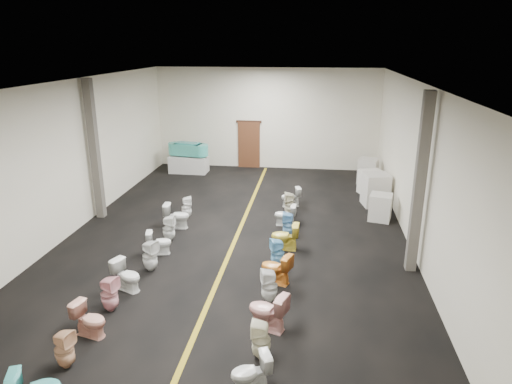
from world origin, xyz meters
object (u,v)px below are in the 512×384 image
display_table (189,164)px  toilet_left_3 (109,294)px  bathtub (188,149)px  appliance_crate_b (376,190)px  toilet_right_10 (290,204)px  toilet_left_2 (90,319)px  toilet_right_3 (268,311)px  appliance_crate_a (380,207)px  appliance_crate_d (368,171)px  toilet_right_2 (261,340)px  toilet_left_5 (150,256)px  toilet_left_9 (187,207)px  toilet_left_7 (169,228)px  appliance_crate_c (371,183)px  toilet_right_11 (291,197)px  toilet_right_1 (251,373)px  toilet_right_5 (276,268)px  toilet_right_9 (285,215)px  toilet_left_4 (127,275)px  toilet_right_7 (285,236)px  toilet_right_4 (269,286)px  toilet_right_6 (278,253)px  toilet_left_6 (159,242)px  toilet_left_1 (64,349)px  toilet_right_8 (289,225)px  toilet_left_8 (177,216)px

display_table → toilet_left_3: size_ratio=2.06×
bathtub → appliance_crate_b: (7.73, -3.37, -0.50)m
bathtub → toilet_right_10: 6.84m
toilet_left_2 → toilet_right_3: 3.50m
appliance_crate_a → toilet_left_2: size_ratio=1.22×
appliance_crate_d → toilet_right_2: size_ratio=1.34×
toilet_left_5 → toilet_left_9: (-0.10, 3.70, -0.05)m
toilet_right_3 → toilet_left_7: bearing=-120.1°
appliance_crate_c → toilet_right_11: size_ratio=1.32×
toilet_right_11 → toilet_right_10: bearing=-15.3°
toilet_right_1 → toilet_right_5: size_ratio=0.88×
display_table → toilet_right_9: (4.70, -5.68, -0.02)m
toilet_left_4 → toilet_right_7: (3.49, 2.68, 0.02)m
display_table → toilet_right_4: bearing=-65.4°
toilet_right_4 → toilet_right_7: bearing=160.4°
toilet_right_10 → toilet_right_9: bearing=-13.1°
appliance_crate_a → appliance_crate_d: size_ratio=0.84×
toilet_right_6 → toilet_right_9: toilet_right_6 is taller
toilet_left_2 → toilet_right_5: (3.43, 2.55, 0.03)m
toilet_left_6 → toilet_left_1: bearing=164.6°
toilet_left_6 → toilet_right_2: 5.15m
toilet_left_6 → toilet_right_4: bearing=-136.1°
toilet_left_4 → toilet_left_7: 2.81m
toilet_right_3 → toilet_right_11: (0.03, 7.35, -0.07)m
toilet_right_1 → toilet_right_3: 1.75m
toilet_left_4 → toilet_right_8: (3.53, 3.52, 0.02)m
appliance_crate_a → toilet_left_9: bearing=-174.1°
appliance_crate_d → toilet_left_1: appliance_crate_d is taller
toilet_right_1 → appliance_crate_c: bearing=140.8°
toilet_right_2 → toilet_left_6: bearing=-141.8°
appliance_crate_a → bathtub: bearing=148.2°
toilet_left_2 → toilet_left_8: 5.58m
bathtub → toilet_left_7: (1.43, -7.31, -0.68)m
display_table → appliance_crate_a: bearing=-31.8°
toilet_right_2 → toilet_right_9: toilet_right_2 is taller
toilet_left_7 → toilet_left_9: toilet_left_7 is taller
appliance_crate_a → toilet_right_2: 7.94m
appliance_crate_b → toilet_left_8: (-6.36, -2.95, -0.18)m
toilet_left_2 → toilet_right_3: bearing=-64.9°
toilet_right_9 → display_table: bearing=-137.4°
toilet_left_7 → toilet_right_5: (3.31, -2.03, -0.00)m
toilet_right_3 → toilet_left_5: bearing=-103.3°
toilet_right_3 → toilet_right_5: size_ratio=1.07×
toilet_right_4 → bathtub: bearing=-171.9°
toilet_right_3 → toilet_right_5: (-0.00, 1.89, -0.03)m
display_table → appliance_crate_d: (7.73, -0.66, 0.15)m
appliance_crate_b → toilet_right_11: appliance_crate_b is taller
appliance_crate_c → toilet_right_10: bearing=-137.1°
appliance_crate_a → toilet_right_7: 3.94m
bathtub → appliance_crate_c: bearing=-4.7°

